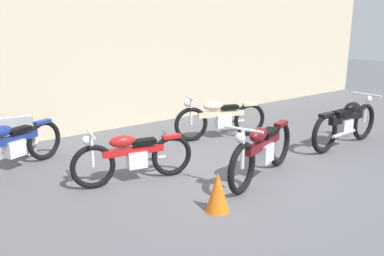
% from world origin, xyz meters
% --- Properties ---
extents(ground_plane, '(40.00, 40.00, 0.00)m').
position_xyz_m(ground_plane, '(0.00, 0.00, 0.00)').
color(ground_plane, '#56565B').
extents(building_wall, '(18.00, 0.30, 3.42)m').
position_xyz_m(building_wall, '(0.00, 3.95, 1.71)').
color(building_wall, beige).
rests_on(building_wall, ground_plane).
extents(stone_marker, '(0.68, 0.27, 0.75)m').
position_xyz_m(stone_marker, '(-2.66, 3.12, 0.37)').
color(stone_marker, '#9E9EA3').
rests_on(stone_marker, ground_plane).
extents(helmet, '(0.25, 0.25, 0.25)m').
position_xyz_m(helmet, '(-0.67, 1.84, 0.12)').
color(helmet, black).
rests_on(helmet, ground_plane).
extents(traffic_cone, '(0.32, 0.32, 0.55)m').
position_xyz_m(traffic_cone, '(-1.13, -0.92, 0.28)').
color(traffic_cone, orange).
rests_on(traffic_cone, ground_plane).
extents(motorcycle_cream, '(2.01, 0.86, 0.93)m').
position_xyz_m(motorcycle_cream, '(1.16, 1.70, 0.45)').
color(motorcycle_cream, black).
rests_on(motorcycle_cream, ground_plane).
extents(motorcycle_maroon, '(2.13, 0.96, 1.00)m').
position_xyz_m(motorcycle_maroon, '(0.19, -0.44, 0.48)').
color(motorcycle_maroon, black).
rests_on(motorcycle_maroon, ground_plane).
extents(motorcycle_red, '(1.94, 0.65, 0.88)m').
position_xyz_m(motorcycle_red, '(-1.53, 0.67, 0.42)').
color(motorcycle_red, black).
rests_on(motorcycle_red, ground_plane).
extents(motorcycle_blue, '(1.95, 0.99, 0.93)m').
position_xyz_m(motorcycle_blue, '(-2.94, 2.30, 0.45)').
color(motorcycle_blue, black).
rests_on(motorcycle_blue, ground_plane).
extents(motorcycle_black, '(2.22, 0.62, 1.00)m').
position_xyz_m(motorcycle_black, '(2.83, -0.22, 0.48)').
color(motorcycle_black, black).
rests_on(motorcycle_black, ground_plane).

